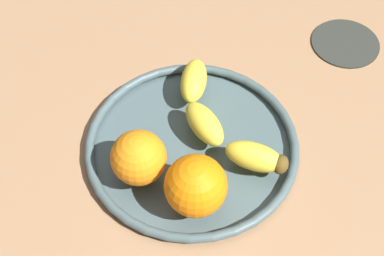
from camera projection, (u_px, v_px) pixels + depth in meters
ground_plane at (192, 158)px, 77.27cm from camera, size 112.36×112.36×4.00cm
fruit_bowl at (192, 145)px, 74.92cm from camera, size 28.20×28.20×1.80cm
banana at (219, 121)px, 73.97cm from camera, size 22.36×10.81×3.55cm
orange_front_right at (196, 186)px, 65.92cm from camera, size 7.50×7.50×7.50cm
orange_back_left at (139, 158)px, 68.60cm from camera, size 6.90×6.90×6.90cm
ambient_coaster at (346, 43)px, 87.06cm from camera, size 10.39×10.39×0.60cm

